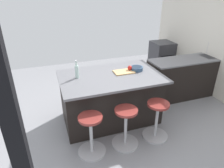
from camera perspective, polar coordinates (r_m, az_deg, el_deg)
ground_plane at (r=4.11m, az=-0.24°, el=-9.39°), size 6.79×6.79×0.00m
sink_cabinet at (r=5.22m, az=22.69°, el=2.27°), size 2.41×0.60×1.18m
oven_range at (r=6.37m, az=13.69°, el=7.52°), size 0.60×0.61×0.87m
kitchen_island at (r=3.83m, az=-0.48°, el=-3.77°), size 1.79×1.15×0.94m
stool_by_window at (r=3.56m, az=12.31°, el=-10.14°), size 0.44×0.44×0.67m
stool_middle at (r=3.34m, az=3.80°, el=-12.24°), size 0.44×0.44×0.67m
stool_near_camera at (r=3.20m, az=-5.81°, el=-14.26°), size 0.44×0.44×0.67m
cutting_board at (r=3.72m, az=3.33°, el=3.40°), size 0.36×0.24×0.02m
apple_red at (r=3.77m, az=5.00°, el=4.54°), size 0.08×0.08×0.08m
water_bottle at (r=3.50m, az=-9.80°, el=3.57°), size 0.06×0.06×0.31m
fruit_bowl at (r=3.82m, az=6.92°, el=4.38°), size 0.23×0.23×0.07m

